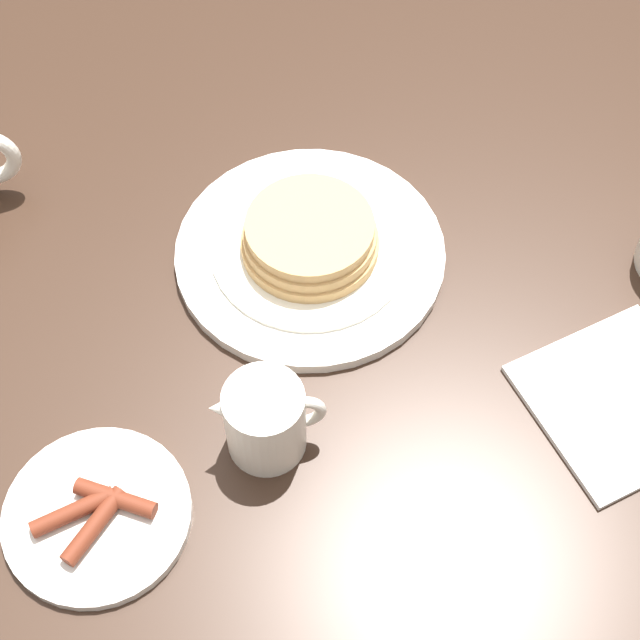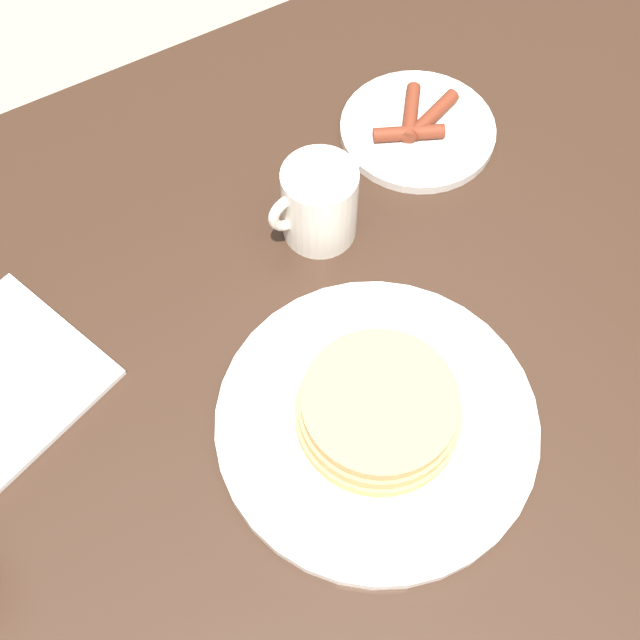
% 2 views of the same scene
% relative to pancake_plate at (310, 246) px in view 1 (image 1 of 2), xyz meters
% --- Properties ---
extents(ground_plane, '(8.00, 8.00, 0.00)m').
position_rel_pancake_plate_xyz_m(ground_plane, '(-0.03, 0.06, -0.78)').
color(ground_plane, gray).
extents(dining_table, '(1.19, 1.06, 0.76)m').
position_rel_pancake_plate_xyz_m(dining_table, '(-0.03, 0.06, -0.14)').
color(dining_table, '#332116').
rests_on(dining_table, ground_plane).
extents(pancake_plate, '(0.26, 0.26, 0.05)m').
position_rel_pancake_plate_xyz_m(pancake_plate, '(0.00, 0.00, 0.00)').
color(pancake_plate, white).
rests_on(pancake_plate, dining_table).
extents(side_plate_bacon, '(0.15, 0.15, 0.02)m').
position_rel_pancake_plate_xyz_m(side_plate_bacon, '(-0.20, -0.24, -0.01)').
color(side_plate_bacon, silver).
rests_on(side_plate_bacon, dining_table).
extents(creamer_pitcher, '(0.10, 0.07, 0.08)m').
position_rel_pancake_plate_xyz_m(creamer_pitcher, '(-0.06, -0.19, 0.02)').
color(creamer_pitcher, silver).
rests_on(creamer_pitcher, dining_table).
extents(napkin, '(0.19, 0.19, 0.01)m').
position_rel_pancake_plate_xyz_m(napkin, '(0.25, -0.19, -0.01)').
color(napkin, white).
rests_on(napkin, dining_table).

